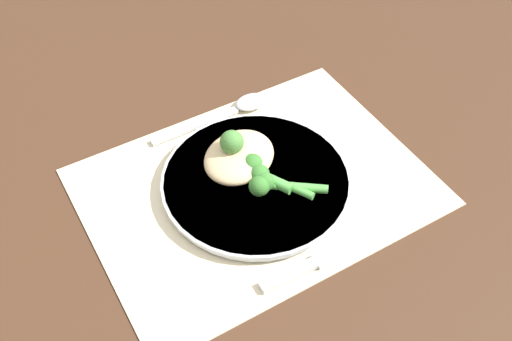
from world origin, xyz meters
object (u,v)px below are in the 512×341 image
knife (324,258)px  broccoli_stalk_right (248,166)px  plate (256,181)px  chicken_fillet (239,157)px  broccoli_stalk_front (267,181)px  spoon (237,108)px  broccoli_stalk_left (254,167)px

knife → broccoli_stalk_right: bearing=-173.7°
plate → chicken_fillet: size_ratio=1.90×
plate → broccoli_stalk_front: broccoli_stalk_front is taller
plate → spoon: bearing=-109.8°
broccoli_stalk_right → spoon: bearing=40.1°
plate → spoon: plate is taller
broccoli_stalk_right → broccoli_stalk_left: broccoli_stalk_left is taller
broccoli_stalk_right → broccoli_stalk_front: 0.04m
plate → broccoli_stalk_front: size_ratio=2.68×
plate → chicken_fillet: bearing=-78.0°
broccoli_stalk_right → broccoli_stalk_front: bearing=-105.2°
plate → broccoli_stalk_left: (-0.00, -0.01, 0.02)m
chicken_fillet → broccoli_stalk_left: 0.03m
plate → chicken_fillet: chicken_fillet is taller
spoon → broccoli_stalk_right: bearing=-23.4°
plate → chicken_fillet: 0.04m
plate → broccoli_stalk_left: bearing=-97.6°
broccoli_stalk_front → chicken_fillet: bearing=48.5°
broccoli_stalk_left → spoon: size_ratio=0.55×
plate → broccoli_stalk_right: size_ratio=2.62×
chicken_fillet → knife: size_ratio=0.74×
broccoli_stalk_left → spoon: (-0.05, -0.13, -0.02)m
broccoli_stalk_right → spoon: size_ratio=0.51×
chicken_fillet → broccoli_stalk_right: bearing=103.2°
broccoli_stalk_front → spoon: size_ratio=0.50×
chicken_fillet → broccoli_stalk_front: size_ratio=1.41×
plate → broccoli_stalk_front: bearing=102.2°
spoon → knife: bearing=-8.5°
plate → broccoli_stalk_front: 0.03m
broccoli_stalk_right → broccoli_stalk_front: size_ratio=1.02×
plate → knife: size_ratio=1.41×
chicken_fillet → spoon: 0.12m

